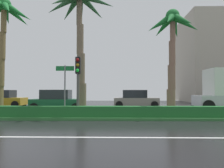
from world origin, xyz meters
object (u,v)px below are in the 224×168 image
Objects in this scene: street_name_sign at (65,83)px; car_in_traffic_second at (3,99)px; palm_tree_centre at (80,15)px; palm_tree_centre_left at (3,23)px; car_in_traffic_third at (57,101)px; traffic_signal_median_right at (78,75)px; car_in_traffic_fourth at (135,99)px; palm_tree_centre_right at (172,34)px.

street_name_sign is 11.70m from car_in_traffic_second.
palm_tree_centre_left is at bearing -179.13° from palm_tree_centre.
car_in_traffic_second is at bearing 152.67° from car_in_traffic_third.
palm_tree_centre_left reaches higher than traffic_signal_median_right.
car_in_traffic_third is at bearing 124.54° from palm_tree_centre.
traffic_signal_median_right is 0.81× the size of car_in_traffic_second.
car_in_traffic_second is (-9.14, 8.55, -1.74)m from traffic_signal_median_right.
car_in_traffic_third is at bearing -154.05° from car_in_traffic_fourth.
palm_tree_centre_right is 8.39m from car_in_traffic_fourth.
palm_tree_centre is 1.95× the size of car_in_traffic_second.
traffic_signal_median_right is (-5.91, -1.68, -2.80)m from palm_tree_centre_right.
car_in_traffic_second is 7.28m from car_in_traffic_third.
street_name_sign is at bearing -44.55° from car_in_traffic_second.
palm_tree_centre_left is at bearing 163.58° from traffic_signal_median_right.
palm_tree_centre is 7.26m from car_in_traffic_third.
palm_tree_centre reaches higher than traffic_signal_median_right.
traffic_signal_median_right is at bearing -82.18° from palm_tree_centre.
palm_tree_centre is at bearing -122.19° from car_in_traffic_fourth.
street_name_sign is 9.57m from car_in_traffic_fourth.
street_name_sign is (-6.77, -1.28, -3.28)m from palm_tree_centre_right.
palm_tree_centre_left is at bearing -126.28° from car_in_traffic_third.
palm_tree_centre_right is 1.96× the size of traffic_signal_median_right.
palm_tree_centre_right reaches higher than traffic_signal_median_right.
traffic_signal_median_right is 6.11m from car_in_traffic_third.
street_name_sign is at bearing -169.25° from palm_tree_centre_right.
palm_tree_centre_right is 17.16m from car_in_traffic_second.
palm_tree_centre_right is 1.60× the size of car_in_traffic_second.
car_in_traffic_fourth is (6.76, 3.29, 0.00)m from car_in_traffic_third.
street_name_sign is (-0.86, 0.39, -0.48)m from traffic_signal_median_right.
car_in_traffic_third is at bearing 110.68° from street_name_sign.
palm_tree_centre_right is at bearing 0.25° from palm_tree_centre.
car_in_traffic_second is at bearing 155.46° from palm_tree_centre_right.
traffic_signal_median_right is at bearing -115.66° from car_in_traffic_fourth.
palm_tree_centre reaches higher than car_in_traffic_second.
car_in_traffic_third is (-1.82, 4.82, -1.25)m from street_name_sign.
palm_tree_centre_right is at bearing 10.75° from street_name_sign.
car_in_traffic_third and car_in_traffic_fourth have the same top height.
traffic_signal_median_right is (5.34, -1.57, -3.58)m from palm_tree_centre_left.
palm_tree_centre_right is (11.25, 0.10, -0.78)m from palm_tree_centre_left.
palm_tree_centre is at bearing -55.46° from car_in_traffic_third.
car_in_traffic_second is at bearing 136.92° from traffic_signal_median_right.
traffic_signal_median_right is 0.81× the size of car_in_traffic_fourth.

